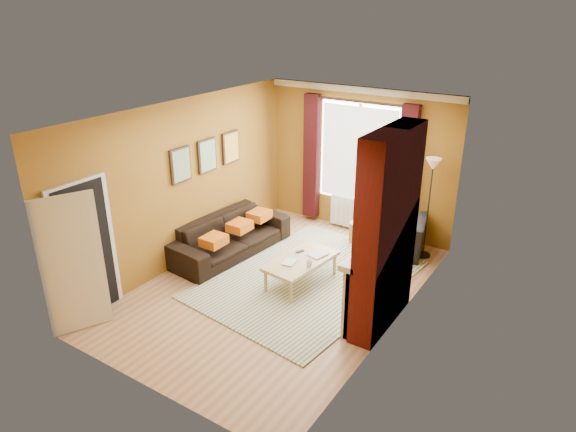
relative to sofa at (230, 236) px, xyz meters
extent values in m
plane|color=#986C45|center=(1.42, -0.53, -0.34)|extent=(5.50, 5.50, 0.00)
cube|color=#8D5F1B|center=(1.42, 2.22, 1.06)|extent=(3.80, 0.02, 2.80)
cube|color=#8D5F1B|center=(1.42, -3.28, 1.06)|extent=(3.80, 0.02, 2.80)
cube|color=#8D5F1B|center=(3.32, -0.53, 1.06)|extent=(0.02, 5.50, 2.80)
cube|color=#8D5F1B|center=(-0.48, -0.53, 1.06)|extent=(0.02, 5.50, 2.80)
cube|color=silver|center=(1.42, -0.53, 2.46)|extent=(3.80, 5.50, 0.01)
cube|color=#490E0A|center=(3.14, -0.53, 1.06)|extent=(0.35, 1.40, 2.80)
cube|color=silver|center=(2.95, -0.53, 0.21)|extent=(0.12, 1.30, 1.10)
cube|color=silver|center=(2.90, -0.53, 0.74)|extent=(0.22, 1.40, 0.08)
cube|color=silver|center=(2.93, -1.11, 0.18)|extent=(0.16, 0.14, 1.04)
cube|color=silver|center=(2.93, 0.05, 0.18)|extent=(0.16, 0.14, 1.04)
cube|color=black|center=(2.98, -0.53, 0.11)|extent=(0.06, 0.80, 0.90)
cube|color=black|center=(2.96, -0.53, -0.31)|extent=(0.20, 1.00, 0.06)
cube|color=silver|center=(2.91, -0.88, 0.86)|extent=(0.03, 0.12, 0.16)
cube|color=black|center=(2.91, -0.63, 0.85)|extent=(0.03, 0.10, 0.14)
cylinder|color=black|center=(2.91, -0.38, 0.84)|extent=(0.10, 0.10, 0.12)
cube|color=black|center=(2.96, -0.53, 1.51)|extent=(0.03, 0.60, 0.75)
cube|color=#A86339|center=(2.93, -0.53, 1.51)|extent=(0.01, 0.52, 0.66)
cube|color=silver|center=(1.42, 2.18, 2.40)|extent=(3.80, 0.08, 0.12)
cube|color=white|center=(1.42, 2.19, 1.21)|extent=(1.60, 0.04, 1.90)
cube|color=silver|center=(1.42, 2.15, 1.21)|extent=(1.50, 0.02, 1.80)
cube|color=silver|center=(1.42, 2.17, 1.21)|extent=(0.06, 0.04, 1.90)
cube|color=#350C0E|center=(0.44, 2.10, 1.01)|extent=(0.30, 0.16, 2.50)
cube|color=#350C0E|center=(2.40, 2.10, 1.01)|extent=(0.30, 0.16, 2.50)
cylinder|color=black|center=(1.42, 2.10, 2.21)|extent=(2.30, 0.05, 0.05)
cube|color=silver|center=(1.42, 2.12, 0.01)|extent=(1.00, 0.10, 0.60)
cube|color=silver|center=(0.97, 2.06, 0.01)|extent=(0.04, 0.03, 0.56)
cube|color=silver|center=(1.08, 2.06, 0.01)|extent=(0.04, 0.03, 0.56)
cube|color=silver|center=(1.19, 2.06, 0.01)|extent=(0.04, 0.03, 0.56)
cube|color=silver|center=(1.30, 2.06, 0.01)|extent=(0.04, 0.03, 0.56)
cube|color=silver|center=(1.41, 2.06, 0.01)|extent=(0.04, 0.03, 0.56)
cube|color=silver|center=(1.52, 2.06, 0.01)|extent=(0.04, 0.03, 0.56)
cube|color=silver|center=(1.63, 2.06, 0.01)|extent=(0.04, 0.03, 0.56)
cube|color=silver|center=(1.74, 2.06, 0.01)|extent=(0.04, 0.03, 0.56)
cube|color=silver|center=(1.85, 2.06, 0.01)|extent=(0.04, 0.03, 0.56)
cube|color=black|center=(-0.45, -0.63, 1.41)|extent=(0.04, 0.44, 0.58)
cube|color=yellow|center=(-0.43, -0.63, 1.41)|extent=(0.01, 0.38, 0.52)
cube|color=black|center=(-0.45, 0.02, 1.41)|extent=(0.04, 0.44, 0.58)
cube|color=#309055|center=(-0.43, 0.02, 1.41)|extent=(0.01, 0.38, 0.52)
cube|color=black|center=(-0.45, 0.67, 1.41)|extent=(0.04, 0.44, 0.58)
cube|color=#D66335|center=(-0.43, 0.67, 1.41)|extent=(0.01, 0.38, 0.52)
cube|color=silver|center=(-0.46, -2.58, 0.66)|extent=(0.05, 0.94, 2.06)
cube|color=black|center=(-0.44, -2.58, 0.66)|extent=(0.02, 0.80, 1.98)
cube|color=silver|center=(-0.26, -2.94, 0.66)|extent=(0.37, 0.74, 1.98)
imported|color=#3F7634|center=(2.91, -0.08, 0.91)|extent=(0.14, 0.10, 0.27)
cube|color=#B8550F|center=(0.15, -0.60, 0.19)|extent=(0.34, 0.40, 0.16)
cube|color=#B8550F|center=(0.15, 0.10, 0.19)|extent=(0.34, 0.40, 0.16)
cube|color=#B8550F|center=(0.15, 0.70, 0.19)|extent=(0.34, 0.40, 0.16)
cube|color=#375E99|center=(1.68, -0.07, -0.33)|extent=(2.97, 3.84, 0.02)
imported|color=black|center=(0.00, 0.00, 0.00)|extent=(1.15, 2.43, 0.69)
imported|color=black|center=(2.46, 1.56, 0.01)|extent=(1.30, 1.20, 0.71)
cube|color=tan|center=(1.63, -0.22, 0.06)|extent=(0.78, 1.34, 0.05)
cylinder|color=tan|center=(1.32, -0.76, -0.16)|extent=(0.06, 0.06, 0.37)
cylinder|color=tan|center=(1.82, -0.82, -0.16)|extent=(0.06, 0.06, 0.37)
cylinder|color=tan|center=(1.45, 0.38, -0.16)|extent=(0.06, 0.06, 0.37)
cylinder|color=tan|center=(1.95, 0.32, -0.16)|extent=(0.06, 0.06, 0.37)
cylinder|color=#9E7244|center=(1.73, 1.65, -0.14)|extent=(0.39, 0.39, 0.40)
cylinder|color=black|center=(2.97, 1.79, -0.33)|extent=(0.28, 0.28, 0.03)
cylinder|color=black|center=(2.97, 1.79, 0.53)|extent=(0.03, 0.03, 1.67)
cone|color=beige|center=(2.97, 1.79, 1.37)|extent=(0.28, 0.28, 0.20)
imported|color=#999999|center=(1.44, -0.43, 0.10)|extent=(0.23, 0.29, 0.02)
imported|color=#999999|center=(1.67, 0.10, 0.10)|extent=(0.30, 0.36, 0.02)
imported|color=#999999|center=(1.86, -0.34, 0.13)|extent=(0.14, 0.14, 0.10)
cube|color=#252528|center=(1.48, 0.00, 0.09)|extent=(0.10, 0.16, 0.02)
camera|label=1|loc=(5.40, -6.42, 3.91)|focal=32.00mm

